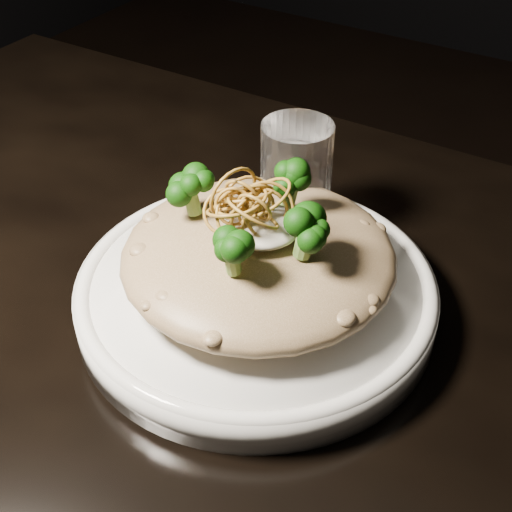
% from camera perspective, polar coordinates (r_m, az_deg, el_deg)
% --- Properties ---
extents(table, '(1.10, 0.80, 0.75)m').
position_cam_1_polar(table, '(0.63, -6.62, -11.96)').
color(table, black).
rests_on(table, ground).
extents(plate, '(0.29, 0.29, 0.03)m').
position_cam_1_polar(plate, '(0.58, 0.00, -3.13)').
color(plate, white).
rests_on(plate, table).
extents(risotto, '(0.21, 0.21, 0.05)m').
position_cam_1_polar(risotto, '(0.55, 0.20, 0.04)').
color(risotto, brown).
rests_on(risotto, plate).
extents(broccoli, '(0.14, 0.14, 0.05)m').
position_cam_1_polar(broccoli, '(0.52, -0.16, 4.04)').
color(broccoli, black).
rests_on(broccoli, risotto).
extents(cheese, '(0.06, 0.06, 0.02)m').
position_cam_1_polar(cheese, '(0.53, 0.49, 2.44)').
color(cheese, white).
rests_on(cheese, risotto).
extents(shallots, '(0.06, 0.06, 0.04)m').
position_cam_1_polar(shallots, '(0.51, -0.68, 4.83)').
color(shallots, brown).
rests_on(shallots, cheese).
extents(drinking_glass, '(0.08, 0.08, 0.11)m').
position_cam_1_polar(drinking_glass, '(0.64, 3.19, 5.99)').
color(drinking_glass, white).
rests_on(drinking_glass, table).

